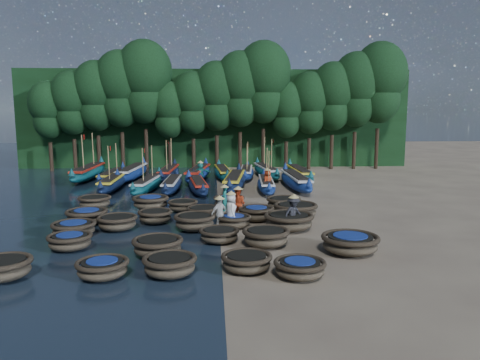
{
  "coord_description": "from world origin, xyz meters",
  "views": [
    {
      "loc": [
        -0.31,
        -26.19,
        5.93
      ],
      "look_at": [
        1.48,
        4.48,
        1.3
      ],
      "focal_mm": 35.0,
      "sensor_mm": 36.0,
      "label": 1
    }
  ],
  "objects": [
    {
      "name": "tree_12",
      "position": [
        11.6,
        20.0,
        7.32
      ],
      "size": [
        4.51,
        4.51,
        10.63
      ],
      "color": "black",
      "rests_on": "ground"
    },
    {
      "name": "tree_11",
      "position": [
        9.3,
        20.0,
        6.65
      ],
      "size": [
        4.09,
        4.09,
        9.65
      ],
      "color": "black",
      "rests_on": "ground"
    },
    {
      "name": "long_boat_12",
      "position": [
        -4.13,
        14.01,
        0.55
      ],
      "size": [
        1.9,
        8.14,
        3.46
      ],
      "rotation": [
        0.0,
        0.0,
        -0.06
      ],
      "color": "#101A3B",
      "rests_on": "ground"
    },
    {
      "name": "long_boat_13",
      "position": [
        -1.57,
        13.33,
        0.59
      ],
      "size": [
        2.74,
        8.68,
        1.54
      ],
      "rotation": [
        0.0,
        0.0,
        -0.14
      ],
      "color": "navy",
      "rests_on": "ground"
    },
    {
      "name": "long_boat_6",
      "position": [
        1.32,
        8.68,
        0.59
      ],
      "size": [
        2.65,
        8.68,
        1.54
      ],
      "rotation": [
        0.0,
        0.0,
        -0.13
      ],
      "color": "#101A3B",
      "rests_on": "ground"
    },
    {
      "name": "coracle_5",
      "position": [
        -6.42,
        -6.52,
        0.4
      ],
      "size": [
        2.13,
        2.13,
        0.69
      ],
      "rotation": [
        0.0,
        0.0,
        -0.25
      ],
      "color": "brown",
      "rests_on": "ground"
    },
    {
      "name": "long_boat_3",
      "position": [
        -5.13,
        8.04,
        0.52
      ],
      "size": [
        2.27,
        7.71,
        3.3
      ],
      "rotation": [
        0.0,
        0.0,
        -0.12
      ],
      "color": "#0F5057",
      "rests_on": "ground"
    },
    {
      "name": "coracle_13",
      "position": [
        0.73,
        -3.19,
        0.38
      ],
      "size": [
        2.05,
        2.05,
        0.66
      ],
      "rotation": [
        0.0,
        0.0,
        0.32
      ],
      "color": "brown",
      "rests_on": "ground"
    },
    {
      "name": "tree_1",
      "position": [
        -13.7,
        20.0,
        6.65
      ],
      "size": [
        4.09,
        4.09,
        9.65
      ],
      "color": "black",
      "rests_on": "ground"
    },
    {
      "name": "long_boat_10",
      "position": [
        -8.67,
        12.72,
        0.5
      ],
      "size": [
        1.78,
        7.42,
        1.31
      ],
      "rotation": [
        0.0,
        0.0,
        -0.07
      ],
      "color": "navy",
      "rests_on": "ground"
    },
    {
      "name": "fisherman_2",
      "position": [
        1.04,
        -1.47,
        0.93
      ],
      "size": [
        1.09,
        1.05,
        1.97
      ],
      "rotation": [
        0.0,
        0.0,
        5.64
      ],
      "color": "#B03717",
      "rests_on": "ground"
    },
    {
      "name": "fisherman_1",
      "position": [
        0.36,
        0.9,
        0.87
      ],
      "size": [
        0.52,
        0.62,
        1.69
      ],
      "rotation": [
        0.0,
        0.0,
        4.46
      ],
      "color": "#196C63",
      "rests_on": "ground"
    },
    {
      "name": "coracle_22",
      "position": [
        -2.09,
        0.85,
        0.38
      ],
      "size": [
        1.98,
        1.98,
        0.66
      ],
      "rotation": [
        0.0,
        0.0,
        -0.26
      ],
      "color": "brown",
      "rests_on": "ground"
    },
    {
      "name": "coracle_24",
      "position": [
        3.9,
        1.07,
        0.42
      ],
      "size": [
        2.21,
        2.21,
        0.73
      ],
      "rotation": [
        0.0,
        0.0,
        0.16
      ],
      "color": "brown",
      "rests_on": "ground"
    },
    {
      "name": "long_boat_8",
      "position": [
        5.95,
        8.56,
        0.59
      ],
      "size": [
        1.87,
        8.82,
        1.55
      ],
      "rotation": [
        0.0,
        0.0,
        0.04
      ],
      "color": "navy",
      "rests_on": "ground"
    },
    {
      "name": "fisherman_0",
      "position": [
        0.59,
        -3.19,
        0.96
      ],
      "size": [
        0.68,
        0.95,
        2.01
      ],
      "rotation": [
        0.0,
        0.0,
        1.69
      ],
      "color": "silver",
      "rests_on": "ground"
    },
    {
      "name": "coracle_18",
      "position": [
        2.0,
        -1.74,
        0.45
      ],
      "size": [
        2.06,
        2.06,
        0.77
      ],
      "rotation": [
        0.0,
        0.0,
        0.18
      ],
      "color": "brown",
      "rests_on": "ground"
    },
    {
      "name": "tree_3",
      "position": [
        -9.1,
        20.0,
        8.0
      ],
      "size": [
        4.92,
        4.92,
        11.6
      ],
      "color": "black",
      "rests_on": "ground"
    },
    {
      "name": "coracle_23",
      "position": [
        0.65,
        1.78,
        0.41
      ],
      "size": [
        1.93,
        1.93,
        0.7
      ],
      "rotation": [
        0.0,
        0.0,
        -0.05
      ],
      "color": "brown",
      "rests_on": "ground"
    },
    {
      "name": "coracle_4",
      "position": [
        2.74,
        -10.4,
        0.37
      ],
      "size": [
        2.32,
        2.32,
        0.64
      ],
      "rotation": [
        0.0,
        0.0,
        -0.43
      ],
      "color": "brown",
      "rests_on": "ground"
    },
    {
      "name": "coracle_11",
      "position": [
        -5.06,
        -3.31,
        0.42
      ],
      "size": [
        2.2,
        2.2,
        0.74
      ],
      "rotation": [
        0.0,
        0.0,
        -0.23
      ],
      "color": "brown",
      "rests_on": "ground"
    },
    {
      "name": "coracle_2",
      "position": [
        -1.88,
        -9.98,
        0.43
      ],
      "size": [
        2.25,
        2.25,
        0.75
      ],
      "rotation": [
        0.0,
        0.0,
        -0.29
      ],
      "color": "brown",
      "rests_on": "ground"
    },
    {
      "name": "tree_4",
      "position": [
        -6.8,
        20.0,
        8.67
      ],
      "size": [
        5.34,
        5.34,
        12.58
      ],
      "color": "black",
      "rests_on": "ground"
    },
    {
      "name": "tree_2",
      "position": [
        -11.4,
        20.0,
        7.32
      ],
      "size": [
        4.51,
        4.51,
        10.63
      ],
      "color": "black",
      "rests_on": "ground"
    },
    {
      "name": "long_boat_2",
      "position": [
        -7.8,
        8.78,
        0.54
      ],
      "size": [
        1.43,
        8.01,
        3.4
      ],
      "rotation": [
        0.0,
        0.0,
        -0.0
      ],
      "color": "#101A3B",
      "rests_on": "ground"
    },
    {
      "name": "coracle_3",
      "position": [
        0.9,
        -9.63,
        0.38
      ],
      "size": [
        1.95,
        1.95,
        0.67
      ],
      "rotation": [
        0.0,
        0.0,
        -0.1
      ],
      "color": "brown",
      "rests_on": "ground"
    },
    {
      "name": "coracle_10",
      "position": [
        -6.86,
        -4.43,
        0.41
      ],
      "size": [
        2.3,
        2.3,
        0.72
      ],
      "rotation": [
        0.0,
        0.0,
        -0.22
      ],
      "color": "brown",
      "rests_on": "ground"
    },
    {
      "name": "long_boat_15",
      "position": [
        2.6,
        14.13,
        0.5
      ],
      "size": [
        1.99,
        7.31,
        3.12
      ],
      "rotation": [
        0.0,
        0.0,
        -0.1
      ],
      "color": "navy",
      "rests_on": "ground"
    },
    {
      "name": "tree_13",
      "position": [
        13.9,
        20.0,
        8.0
      ],
      "size": [
        4.92,
        4.92,
        11.6
      ],
      "color": "black",
      "rests_on": "ground"
    },
    {
      "name": "coracle_12",
      "position": [
        -1.24,
        -3.58,
        0.47
      ],
      "size": [
        2.07,
        2.07,
        0.82
      ],
      "rotation": [
        0.0,
        0.0,
        0.07
      ],
      "color": "brown",
      "rests_on": "ground"
    },
    {
      "name": "tree_5",
      "position": [
        -4.5,
        20.0,
        5.97
      ],
      "size": [
        3.68,
        3.68,
        8.68
      ],
      "color": "black",
      "rests_on": "ground"
    },
    {
      "name": "long_boat_7",
      "position": [
        3.6,
        7.56,
        0.49
      ],
      "size": [
        1.69,
        7.28,
        3.1
      ],
      "rotation": [
        0.0,
        0.0,
        -0.06
      ],
      "color": "navy",
      "rests_on": "ground"
    },
    {
      "name": "long_boat_14",
      "position": [
        0.54,
        14.11,
        0.51
      ],
      "size": [
        1.93,
        7.64,
        1.35
      ],
      "rotation": [
        0.0,
        0.0,
        0.08
      ],
      "color": "#0F5057",
      "rests_on": "ground"
    },
    {
      "name": "tree_7",
      "position": [
        0.1,
        20.0,
        7.32
      ],
      "size": [
        4.51,
        4.51,
        10.63
      ],
      "color": "black",
      "rests_on": "ground"
    },
    {
      "name": "coracle_8",
      "position": [
        1.97,
        -6.53,
        0.45
      ],
      "size": [
        2.1,
        2.1,
        0.79
      ],
      "rotation": [
        0.0,
        0.0,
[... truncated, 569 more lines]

